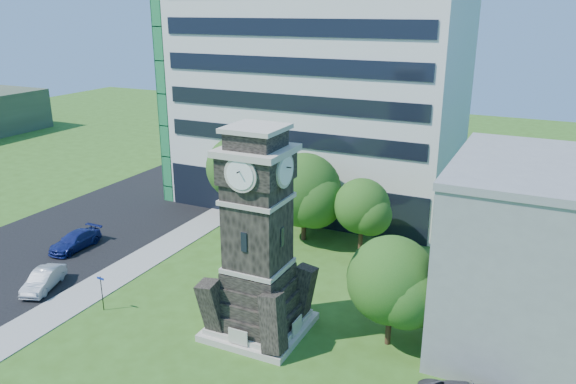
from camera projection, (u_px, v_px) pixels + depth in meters
The scene contains 13 objects.
ground at pixel (198, 334), 32.71m from camera, with size 160.00×160.00×0.00m, color #335919.
sidewalk at pixel (128, 268), 40.89m from camera, with size 3.00×70.00×0.06m, color gray.
street at pixel (44, 248), 44.40m from camera, with size 14.00×80.00×0.02m, color black.
clock_tower at pixel (258, 248), 31.53m from camera, with size 5.40×5.40×12.22m.
office_tall at pixel (321, 52), 51.68m from camera, with size 26.20×15.11×28.60m.
car_street_mid at pixel (44, 280), 37.80m from camera, with size 1.39×3.99×1.32m, color #ACAFB4.
car_street_north at pixel (75, 241), 44.12m from camera, with size 1.85×4.54×1.32m, color navy.
park_bench at pixel (225, 336), 31.67m from camera, with size 1.74×0.46×0.90m.
street_sign at pixel (102, 289), 34.86m from camera, with size 0.56×0.06×2.34m.
tree_nw at pixel (238, 170), 49.63m from camera, with size 6.14×5.58×7.42m.
tree_nc at pixel (305, 192), 44.74m from camera, with size 6.58×5.98×7.25m.
tree_ne at pixel (363, 208), 42.37m from camera, with size 4.67×4.24×5.98m.
tree_east at pixel (393, 283), 30.58m from camera, with size 5.40×4.91×6.46m.
Camera 1 is at (17.08, -23.36, 18.14)m, focal length 35.00 mm.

